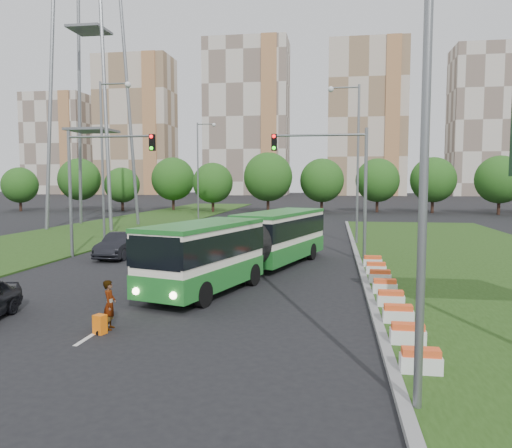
% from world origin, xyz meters
% --- Properties ---
extents(ground, '(360.00, 360.00, 0.00)m').
position_xyz_m(ground, '(0.00, 0.00, 0.00)').
color(ground, black).
rests_on(ground, ground).
extents(grass_median, '(14.00, 60.00, 0.15)m').
position_xyz_m(grass_median, '(13.00, 8.00, 0.07)').
color(grass_median, '#224112').
rests_on(grass_median, ground).
extents(median_kerb, '(0.30, 60.00, 0.18)m').
position_xyz_m(median_kerb, '(6.05, 8.00, 0.09)').
color(median_kerb, gray).
rests_on(median_kerb, ground).
extents(left_verge, '(12.00, 110.00, 0.10)m').
position_xyz_m(left_verge, '(-18.00, 25.00, 0.05)').
color(left_verge, '#224112').
rests_on(left_verge, ground).
extents(lane_markings, '(0.20, 100.00, 0.01)m').
position_xyz_m(lane_markings, '(-3.00, 20.00, 0.00)').
color(lane_markings, silver).
rests_on(lane_markings, ground).
extents(flower_planters, '(1.10, 15.90, 0.60)m').
position_xyz_m(flower_planters, '(6.70, -0.30, 0.45)').
color(flower_planters, white).
rests_on(flower_planters, grass_median).
extents(traffic_mast_median, '(5.76, 0.32, 8.00)m').
position_xyz_m(traffic_mast_median, '(4.78, 10.00, 5.35)').
color(traffic_mast_median, slate).
rests_on(traffic_mast_median, ground).
extents(traffic_mast_left, '(5.76, 0.32, 8.00)m').
position_xyz_m(traffic_mast_left, '(-10.38, 9.00, 5.35)').
color(traffic_mast_left, slate).
rests_on(traffic_mast_left, ground).
extents(street_lamps, '(36.00, 60.00, 12.00)m').
position_xyz_m(street_lamps, '(-3.00, 10.00, 6.00)').
color(street_lamps, slate).
rests_on(street_lamps, ground).
extents(transmission_pylon, '(12.00, 12.00, 44.00)m').
position_xyz_m(transmission_pylon, '(-20.00, 28.00, 22.00)').
color(transmission_pylon, slate).
rests_on(transmission_pylon, ground).
extents(tree_line, '(120.00, 8.00, 9.00)m').
position_xyz_m(tree_line, '(10.00, 55.00, 4.50)').
color(tree_line, '#1E4F15').
rests_on(tree_line, ground).
extents(apartment_tower_west, '(26.00, 15.00, 48.00)m').
position_xyz_m(apartment_tower_west, '(-65.00, 150.00, 24.00)').
color(apartment_tower_west, beige).
rests_on(apartment_tower_west, ground).
extents(apartment_tower_cwest, '(28.00, 15.00, 52.00)m').
position_xyz_m(apartment_tower_cwest, '(-25.00, 150.00, 26.00)').
color(apartment_tower_cwest, beige).
rests_on(apartment_tower_cwest, ground).
extents(apartment_tower_ceast, '(25.00, 15.00, 50.00)m').
position_xyz_m(apartment_tower_ceast, '(15.00, 150.00, 25.00)').
color(apartment_tower_ceast, beige).
rests_on(apartment_tower_ceast, ground).
extents(apartment_tower_east, '(27.00, 15.00, 47.00)m').
position_xyz_m(apartment_tower_east, '(55.00, 150.00, 23.50)').
color(apartment_tower_east, beige).
rests_on(apartment_tower_east, ground).
extents(midrise_west, '(22.00, 14.00, 36.00)m').
position_xyz_m(midrise_west, '(-95.00, 150.00, 18.00)').
color(midrise_west, beige).
rests_on(midrise_west, ground).
extents(articulated_bus, '(2.54, 16.32, 2.69)m').
position_xyz_m(articulated_bus, '(0.16, 4.64, 1.65)').
color(articulated_bus, white).
rests_on(articulated_bus, ground).
extents(car_left_far, '(1.71, 4.83, 1.59)m').
position_xyz_m(car_left_far, '(-8.82, 9.29, 0.79)').
color(car_left_far, black).
rests_on(car_left_far, ground).
extents(pedestrian, '(0.50, 0.66, 1.64)m').
position_xyz_m(pedestrian, '(-2.71, -5.33, 0.82)').
color(pedestrian, gray).
rests_on(pedestrian, ground).
extents(shopping_trolley, '(0.36, 0.38, 0.62)m').
position_xyz_m(shopping_trolley, '(-2.81, -5.86, 0.31)').
color(shopping_trolley, orange).
rests_on(shopping_trolley, ground).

